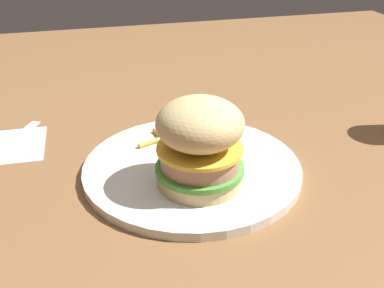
{
  "coord_description": "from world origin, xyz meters",
  "views": [
    {
      "loc": [
        0.53,
        -0.16,
        0.32
      ],
      "look_at": [
        0.02,
        -0.03,
        0.04
      ],
      "focal_mm": 43.05,
      "sensor_mm": 36.0,
      "label": 1
    }
  ],
  "objects": [
    {
      "name": "plate",
      "position": [
        0.02,
        -0.03,
        0.01
      ],
      "size": [
        0.29,
        0.29,
        0.01
      ],
      "primitive_type": "cylinder",
      "color": "silver",
      "rests_on": "ground_plane"
    },
    {
      "name": "fries_pile",
      "position": [
        -0.05,
        -0.04,
        0.02
      ],
      "size": [
        0.1,
        0.1,
        0.01
      ],
      "color": "gold",
      "rests_on": "plate"
    },
    {
      "name": "napkin",
      "position": [
        -0.12,
        -0.27,
        0.0
      ],
      "size": [
        0.11,
        0.11,
        0.0
      ],
      "primitive_type": "cube",
      "rotation": [
        0.0,
        0.0,
        -0.03
      ],
      "color": "white",
      "rests_on": "ground_plane"
    },
    {
      "name": "sandwich",
      "position": [
        0.07,
        -0.03,
        0.07
      ],
      "size": [
        0.11,
        0.11,
        0.11
      ],
      "color": "tan",
      "rests_on": "plate"
    },
    {
      "name": "ground_plane",
      "position": [
        0.0,
        0.0,
        0.0
      ],
      "size": [
        1.6,
        1.6,
        0.0
      ],
      "primitive_type": "plane",
      "color": "brown"
    },
    {
      "name": "fork",
      "position": [
        -0.12,
        -0.27,
        0.0
      ],
      "size": [
        0.16,
        0.1,
        0.0
      ],
      "color": "silver",
      "rests_on": "napkin"
    }
  ]
}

